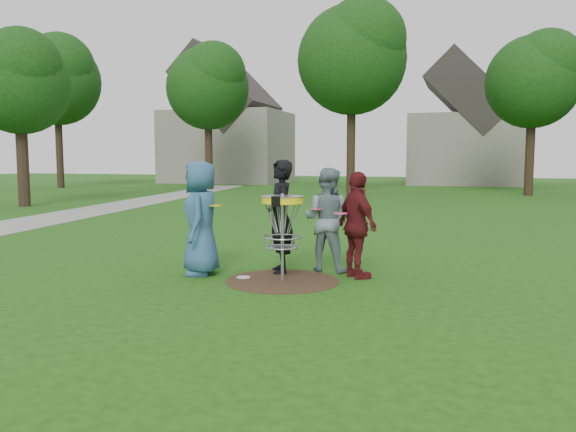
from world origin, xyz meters
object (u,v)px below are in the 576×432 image
(player_blue, at_px, (201,218))
(player_black, at_px, (280,217))
(player_maroon, at_px, (357,225))
(disc_golf_basket, at_px, (282,217))
(player_grey, at_px, (327,220))

(player_blue, distance_m, player_black, 1.32)
(player_black, bearing_deg, player_blue, -91.87)
(player_black, distance_m, player_maroon, 1.32)
(player_blue, xyz_separation_m, disc_golf_basket, (1.44, -0.10, 0.07))
(disc_golf_basket, bearing_deg, player_grey, 64.84)
(player_blue, relative_size, player_maroon, 1.10)
(player_maroon, bearing_deg, player_black, 46.05)
(player_blue, height_order, disc_golf_basket, player_blue)
(player_blue, distance_m, player_grey, 2.13)
(player_blue, xyz_separation_m, player_grey, (1.92, 0.92, -0.06))
(player_black, bearing_deg, disc_golf_basket, -5.04)
(player_black, bearing_deg, player_maroon, 61.80)
(player_black, relative_size, player_grey, 1.08)
(player_grey, distance_m, disc_golf_basket, 1.13)
(player_blue, relative_size, player_grey, 1.07)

